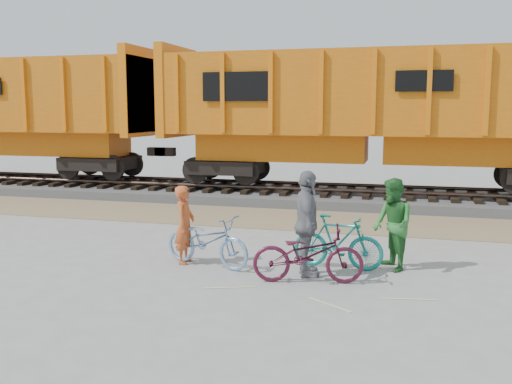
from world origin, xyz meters
TOP-DOWN VIEW (x-y plane):
  - ground at (0.00, 0.00)m, footprint 120.00×120.00m
  - gravel_strip at (0.00, 5.50)m, footprint 120.00×3.00m
  - ballast_bed at (0.00, 9.00)m, footprint 120.00×4.00m
  - track at (0.00, 9.00)m, footprint 120.00×2.60m
  - hopper_car_center at (0.82, 9.00)m, footprint 14.00×3.13m
  - bicycle_blue at (-1.82, 0.43)m, footprint 2.03×1.19m
  - bicycle_teal at (0.66, 0.90)m, footprint 1.78×0.66m
  - bicycle_maroon at (0.27, -0.13)m, footprint 2.03×1.03m
  - person_solo at (-2.32, 0.53)m, footprint 0.42×0.59m
  - person_man at (1.66, 1.10)m, footprint 0.98×1.06m
  - person_woman at (0.17, 0.27)m, footprint 0.77×1.22m

SIDE VIEW (x-z plane):
  - ground at x=0.00m, z-range 0.00..0.00m
  - gravel_strip at x=0.00m, z-range 0.00..0.02m
  - ballast_bed at x=0.00m, z-range 0.00..0.30m
  - track at x=0.00m, z-range 0.35..0.59m
  - bicycle_blue at x=-1.82m, z-range 0.00..1.01m
  - bicycle_maroon at x=0.27m, z-range 0.00..1.02m
  - bicycle_teal at x=0.66m, z-range 0.00..1.04m
  - person_solo at x=-2.32m, z-range 0.00..1.55m
  - person_man at x=1.66m, z-range 0.00..1.75m
  - person_woman at x=0.17m, z-range 0.00..1.94m
  - hopper_car_center at x=0.82m, z-range 0.68..5.33m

